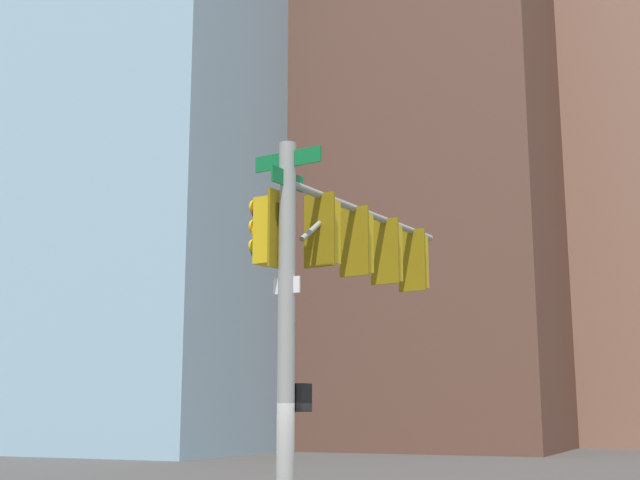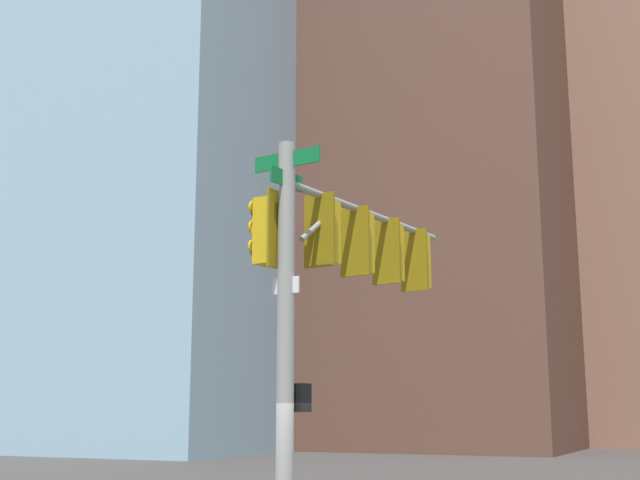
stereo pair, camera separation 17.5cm
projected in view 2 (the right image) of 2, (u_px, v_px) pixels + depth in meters
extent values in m
cylinder|color=gray|center=(285.00, 356.00, 12.17)|extent=(0.25, 0.25, 6.30)
cylinder|color=gray|center=(370.00, 214.00, 14.70)|extent=(0.75, 4.91, 0.12)
cylinder|color=gray|center=(320.00, 223.00, 13.31)|extent=(0.22, 1.04, 0.75)
cube|color=#0F6B33|center=(287.00, 160.00, 12.74)|extent=(1.16, 0.18, 0.24)
cube|color=#0F6B33|center=(287.00, 179.00, 12.68)|extent=(0.13, 0.80, 0.24)
cube|color=white|center=(286.00, 285.00, 12.37)|extent=(0.45, 0.09, 0.24)
cube|color=gold|center=(326.00, 232.00, 13.44)|extent=(0.38, 0.38, 1.00)
cube|color=#7D640C|center=(319.00, 230.00, 13.29)|extent=(0.54, 0.11, 1.16)
sphere|color=red|center=(333.00, 216.00, 13.67)|extent=(0.20, 0.20, 0.20)
cylinder|color=gold|center=(335.00, 211.00, 13.74)|extent=(0.23, 0.07, 0.23)
sphere|color=#4C330A|center=(333.00, 234.00, 13.61)|extent=(0.20, 0.20, 0.20)
cylinder|color=gold|center=(335.00, 229.00, 13.68)|extent=(0.23, 0.07, 0.23)
sphere|color=#0A3819|center=(333.00, 253.00, 13.55)|extent=(0.20, 0.20, 0.20)
cylinder|color=gold|center=(335.00, 248.00, 13.62)|extent=(0.23, 0.07, 0.23)
cube|color=gold|center=(361.00, 243.00, 14.32)|extent=(0.38, 0.38, 1.00)
cube|color=#7D640C|center=(355.00, 241.00, 14.17)|extent=(0.54, 0.11, 1.16)
sphere|color=#470A07|center=(367.00, 228.00, 14.55)|extent=(0.20, 0.20, 0.20)
cylinder|color=gold|center=(368.00, 223.00, 14.62)|extent=(0.23, 0.07, 0.23)
sphere|color=#4C330A|center=(367.00, 245.00, 14.49)|extent=(0.20, 0.20, 0.20)
cylinder|color=gold|center=(369.00, 240.00, 14.56)|extent=(0.23, 0.07, 0.23)
sphere|color=green|center=(367.00, 263.00, 14.43)|extent=(0.20, 0.20, 0.20)
cylinder|color=gold|center=(369.00, 258.00, 14.51)|extent=(0.23, 0.07, 0.23)
cube|color=gold|center=(391.00, 253.00, 15.21)|extent=(0.38, 0.38, 1.00)
cube|color=#7D640C|center=(386.00, 251.00, 15.05)|extent=(0.54, 0.11, 1.16)
sphere|color=red|center=(396.00, 238.00, 15.43)|extent=(0.20, 0.20, 0.20)
cylinder|color=gold|center=(398.00, 234.00, 15.51)|extent=(0.23, 0.07, 0.23)
sphere|color=#4C330A|center=(397.00, 255.00, 15.38)|extent=(0.20, 0.20, 0.20)
cylinder|color=gold|center=(398.00, 250.00, 15.45)|extent=(0.23, 0.07, 0.23)
sphere|color=#0A3819|center=(397.00, 271.00, 15.32)|extent=(0.20, 0.20, 0.20)
cylinder|color=gold|center=(399.00, 267.00, 15.39)|extent=(0.23, 0.07, 0.23)
cube|color=gold|center=(419.00, 261.00, 16.09)|extent=(0.38, 0.38, 1.00)
cube|color=#7D640C|center=(414.00, 260.00, 15.93)|extent=(0.54, 0.11, 1.16)
sphere|color=#470A07|center=(423.00, 247.00, 16.32)|extent=(0.20, 0.20, 0.20)
cylinder|color=gold|center=(425.00, 243.00, 16.39)|extent=(0.23, 0.07, 0.23)
sphere|color=#F29E0C|center=(423.00, 263.00, 16.26)|extent=(0.20, 0.20, 0.20)
cylinder|color=gold|center=(425.00, 259.00, 16.33)|extent=(0.23, 0.07, 0.23)
sphere|color=#0A3819|center=(424.00, 279.00, 16.20)|extent=(0.20, 0.20, 0.20)
cylinder|color=gold|center=(425.00, 274.00, 16.27)|extent=(0.23, 0.07, 0.23)
cube|color=gold|center=(268.00, 231.00, 12.71)|extent=(0.38, 0.38, 1.00)
cube|color=#7D640C|center=(279.00, 230.00, 12.60)|extent=(0.11, 0.54, 1.16)
sphere|color=#470A07|center=(258.00, 213.00, 12.87)|extent=(0.20, 0.20, 0.20)
cylinder|color=gold|center=(254.00, 208.00, 12.93)|extent=(0.07, 0.23, 0.23)
sphere|color=#F29E0C|center=(257.00, 233.00, 12.82)|extent=(0.20, 0.20, 0.20)
cylinder|color=gold|center=(254.00, 227.00, 12.87)|extent=(0.07, 0.23, 0.23)
sphere|color=#0A3819|center=(257.00, 253.00, 12.76)|extent=(0.20, 0.20, 0.20)
cylinder|color=gold|center=(254.00, 247.00, 12.81)|extent=(0.07, 0.23, 0.23)
cube|color=black|center=(296.00, 398.00, 12.29)|extent=(0.39, 0.30, 0.40)
cube|color=#EA5914|center=(302.00, 398.00, 12.40)|extent=(0.25, 0.05, 0.28)
cube|color=brown|center=(393.00, 157.00, 61.62)|extent=(23.89, 17.78, 40.48)
cube|color=brown|center=(125.00, 201.00, 58.85)|extent=(18.85, 15.61, 32.96)
cube|color=#8CB2C6|center=(143.00, 39.00, 66.56)|extent=(30.20, 28.87, 61.41)
cube|color=#845B47|center=(600.00, 150.00, 67.88)|extent=(20.13, 18.44, 45.25)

